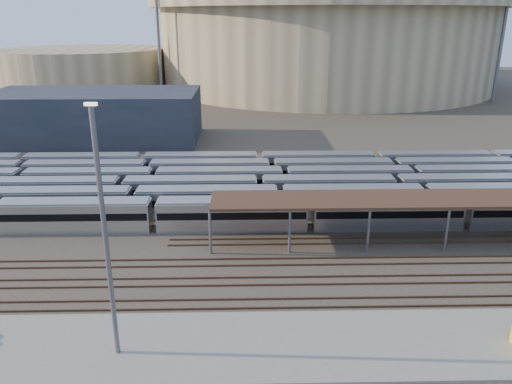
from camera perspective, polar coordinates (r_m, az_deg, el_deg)
The scene contains 12 objects.
ground at distance 53.94m, azimuth 3.32°, elevation -7.55°, with size 420.00×420.00×0.00m, color #383026.
apron at distance 40.94m, azimuth -2.28°, elevation -17.09°, with size 50.00×9.00×0.20m, color gray.
subway_trains at distance 70.29m, azimuth 2.34°, elevation 0.64°, with size 117.82×23.90×3.60m.
inspection_shed at distance 61.31m, azimuth 24.06°, elevation -0.82°, with size 60.30×6.00×5.30m.
empty_tracks at distance 49.51m, azimuth 3.78°, elevation -10.08°, with size 170.00×9.62×0.18m.
stadium at distance 190.30m, azimuth 7.84°, elevation 16.90°, with size 124.00×124.00×32.50m.
secondary_arena at distance 187.24m, azimuth -19.18°, elevation 13.09°, with size 56.00×56.00×14.00m, color tan.
service_building at distance 109.14m, azimuth -17.89°, elevation 8.27°, with size 42.00×20.00×10.00m, color #1E232D.
floodlight_0 at distance 160.01m, azimuth -11.15°, elevation 17.77°, with size 4.00×1.00×38.40m.
floodlight_2 at distance 165.50m, azimuth 26.44°, elevation 16.24°, with size 4.00×1.00×38.40m.
floodlight_3 at distance 207.99m, azimuth -3.09°, elevation 18.40°, with size 4.00×1.00×38.40m.
yard_light_pole at distance 36.63m, azimuth -16.83°, elevation -5.01°, with size 0.80×0.36×19.07m.
Camera 1 is at (-4.21, -47.88, 24.49)m, focal length 35.00 mm.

